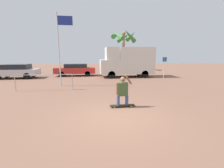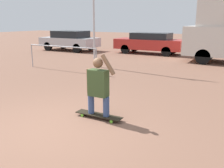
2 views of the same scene
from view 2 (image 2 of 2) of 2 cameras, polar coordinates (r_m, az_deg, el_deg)
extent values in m
plane|color=brown|center=(5.29, -13.37, -10.06)|extent=(80.00, 80.00, 0.00)
cube|color=black|center=(5.68, -3.07, -7.06)|extent=(1.13, 0.25, 0.02)
cylinder|color=#66C633|center=(5.82, -6.83, -7.08)|extent=(0.07, 0.03, 0.07)
cylinder|color=#66C633|center=(5.97, -5.68, -6.48)|extent=(0.07, 0.03, 0.07)
cylinder|color=#66C633|center=(5.43, -0.16, -8.56)|extent=(0.07, 0.03, 0.07)
cylinder|color=#66C633|center=(5.60, 0.86, -7.85)|extent=(0.07, 0.03, 0.07)
cylinder|color=#384C7A|center=(5.70, -4.79, -4.57)|extent=(0.14, 0.14, 0.44)
cylinder|color=#384C7A|center=(5.50, -1.34, -5.23)|extent=(0.14, 0.14, 0.44)
cube|color=#384C28|center=(5.45, -3.17, 0.22)|extent=(0.44, 0.22, 0.59)
sphere|color=brown|center=(5.36, -3.23, 4.85)|extent=(0.22, 0.22, 0.22)
cylinder|color=brown|center=(5.58, -5.35, 0.85)|extent=(0.09, 0.09, 0.52)
cylinder|color=brown|center=(5.24, -0.91, 4.43)|extent=(0.34, 0.09, 0.44)
cylinder|color=black|center=(13.52, 20.06, 5.90)|extent=(0.77, 0.28, 0.77)
cylinder|color=black|center=(15.45, 21.26, 6.74)|extent=(0.77, 0.28, 0.77)
cube|color=silver|center=(14.42, 20.62, 9.31)|extent=(2.00, 2.24, 1.49)
cube|color=black|center=(14.47, 19.14, 10.63)|extent=(0.04, 1.91, 0.74)
cube|color=silver|center=(14.35, 22.34, 14.73)|extent=(1.40, 2.06, 1.30)
cylinder|color=black|center=(16.92, 3.07, 7.98)|extent=(0.61, 0.22, 0.61)
cylinder|color=black|center=(18.28, 5.14, 8.40)|extent=(0.61, 0.22, 0.61)
cylinder|color=black|center=(15.91, 12.31, 7.27)|extent=(0.61, 0.22, 0.61)
cylinder|color=black|center=(17.34, 13.77, 7.74)|extent=(0.61, 0.22, 0.61)
cube|color=#B22823|center=(17.03, 8.52, 9.00)|extent=(4.55, 1.72, 0.66)
cube|color=black|center=(16.95, 8.96, 10.80)|extent=(2.50, 1.51, 0.42)
cylinder|color=black|center=(19.19, -14.40, 8.34)|extent=(0.63, 0.22, 0.63)
cylinder|color=black|center=(20.47, -11.08, 8.86)|extent=(0.63, 0.22, 0.63)
cylinder|color=black|center=(17.49, -7.96, 8.11)|extent=(0.63, 0.22, 0.63)
cylinder|color=black|center=(18.89, -4.81, 8.64)|extent=(0.63, 0.22, 0.63)
cube|color=#BCBCC1|center=(18.94, -9.68, 9.47)|extent=(4.28, 1.94, 0.64)
cube|color=black|center=(18.84, -9.49, 11.17)|extent=(2.35, 1.71, 0.49)
cylinder|color=#B7B7BC|center=(11.92, -4.21, 16.55)|extent=(0.09, 0.09, 5.26)
cylinder|color=#99999E|center=(11.24, -11.55, 8.38)|extent=(3.62, 0.05, 0.05)
cylinder|color=#99999E|center=(12.54, -17.80, 6.15)|extent=(0.04, 0.04, 1.05)
cylinder|color=#99999E|center=(10.23, -3.60, 5.12)|extent=(0.04, 0.04, 1.05)
camera|label=1|loc=(4.61, -85.18, 2.83)|focal=24.00mm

